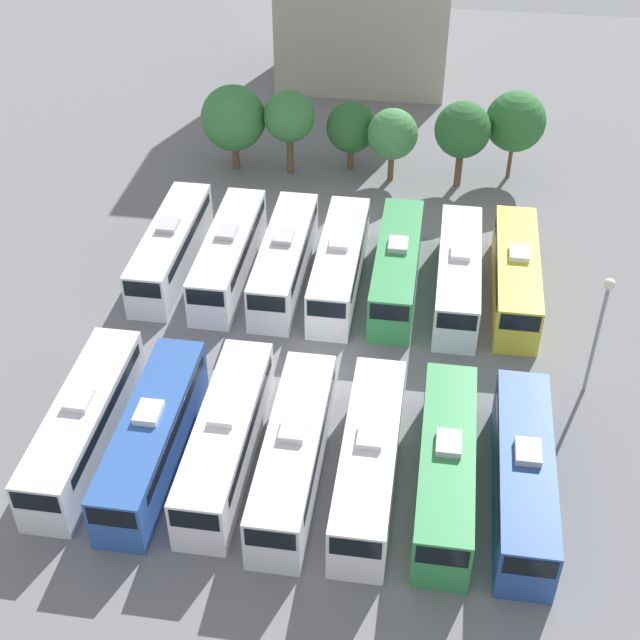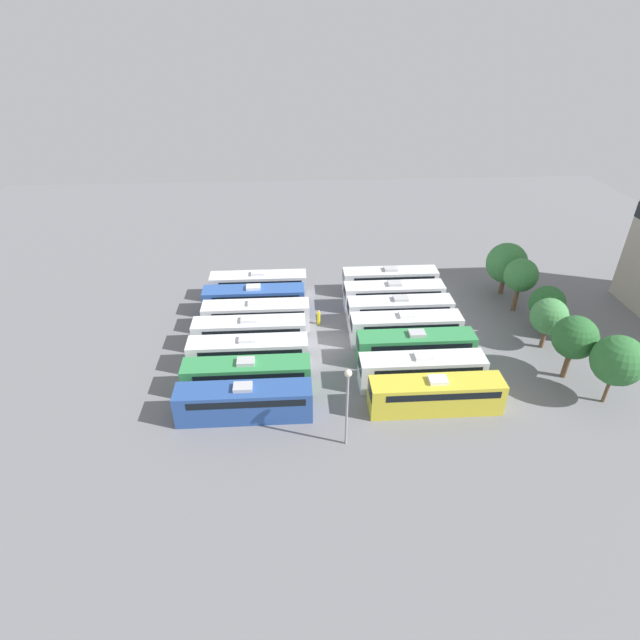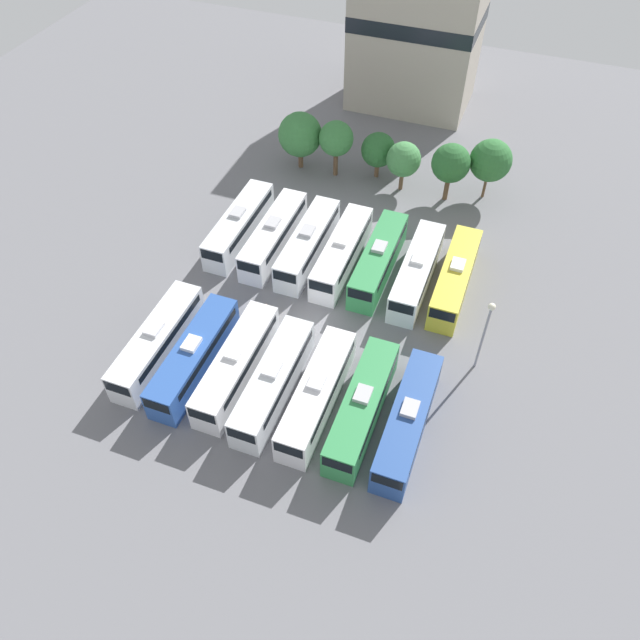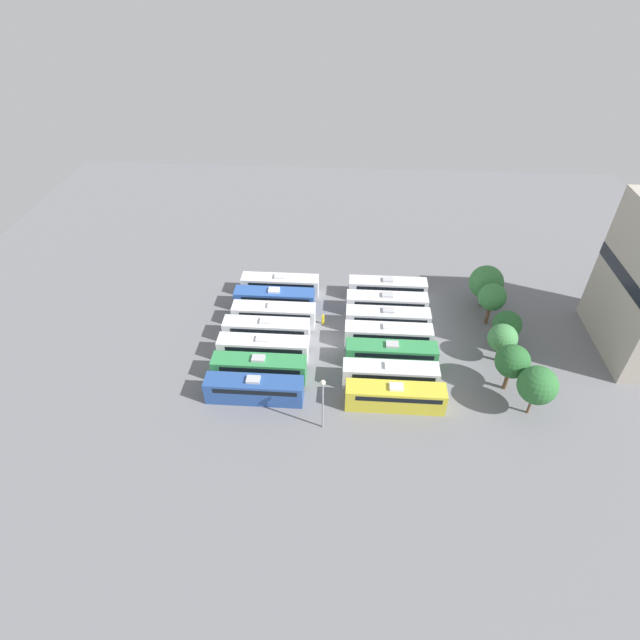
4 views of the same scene
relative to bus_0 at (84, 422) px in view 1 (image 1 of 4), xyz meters
name	(u,v)px [view 1 (image 1 of 4)]	position (x,y,z in m)	size (l,w,h in m)	color
ground_plane	(321,366)	(10.95, 7.97, -1.70)	(124.02, 124.02, 0.00)	slate
bus_0	(84,422)	(0.00, 0.00, 0.00)	(2.62, 11.78, 3.45)	silver
bus_1	(152,435)	(3.69, -0.36, 0.00)	(2.62, 11.78, 3.45)	#2D56A8
bus_2	(226,437)	(7.34, 0.05, 0.00)	(2.62, 11.78, 3.45)	white
bus_3	(294,452)	(10.85, -0.47, 0.00)	(2.62, 11.78, 3.45)	silver
bus_4	(369,459)	(14.55, -0.39, 0.00)	(2.62, 11.78, 3.45)	white
bus_5	(446,466)	(18.24, -0.29, 0.00)	(2.62, 11.78, 3.45)	#338C4C
bus_6	(523,474)	(21.90, -0.30, 0.00)	(2.62, 11.78, 3.45)	#284C93
bus_7	(171,246)	(-0.18, 16.42, 0.00)	(2.62, 11.78, 3.45)	silver
bus_8	(229,253)	(3.73, 16.17, 0.00)	(2.62, 11.78, 3.45)	white
bus_9	(284,257)	(7.38, 16.16, 0.00)	(2.62, 11.78, 3.45)	silver
bus_10	(340,263)	(10.93, 16.10, 0.00)	(2.62, 11.78, 3.45)	silver
bus_11	(397,265)	(14.55, 16.35, 0.00)	(2.62, 11.78, 3.45)	#338C4C
bus_12	(458,273)	(18.41, 16.06, 0.00)	(2.62, 11.78, 3.45)	silver
bus_13	(516,274)	(21.95, 16.48, 0.00)	(2.62, 11.78, 3.45)	gold
worker_person	(248,359)	(6.93, 7.00, -0.85)	(0.36, 0.36, 1.82)	gold
light_pole	(601,317)	(25.68, 8.12, 3.45)	(0.60, 0.60, 7.56)	gray
tree_0	(233,118)	(0.92, 30.52, 2.46)	(4.95, 4.95, 6.66)	brown
tree_1	(289,117)	(5.24, 30.42, 2.92)	(3.86, 3.86, 6.59)	brown
tree_2	(351,128)	(9.76, 31.73, 1.73)	(3.83, 3.83, 5.37)	brown
tree_3	(393,134)	(13.00, 30.35, 2.09)	(3.77, 3.77, 5.70)	brown
tree_4	(463,130)	(18.09, 30.26, 2.83)	(4.12, 4.12, 6.63)	brown
tree_5	(516,121)	(21.92, 32.13, 2.91)	(4.48, 4.48, 6.86)	brown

